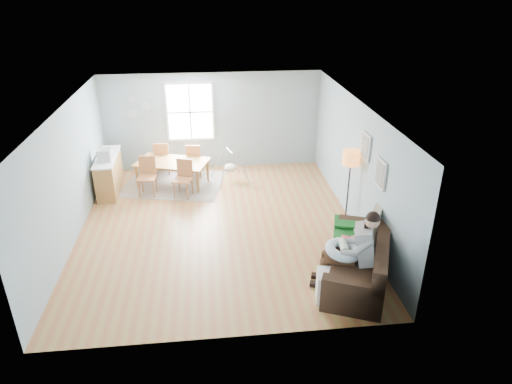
{
  "coord_description": "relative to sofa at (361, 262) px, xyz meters",
  "views": [
    {
      "loc": [
        -0.16,
        -8.88,
        5.03
      ],
      "look_at": [
        0.78,
        -0.46,
        1.0
      ],
      "focal_mm": 32.0,
      "sensor_mm": 36.0,
      "label": 1
    }
  ],
  "objects": [
    {
      "name": "infant",
      "position": [
        -0.42,
        -0.14,
        0.48
      ],
      "size": [
        0.19,
        0.41,
        0.15
      ],
      "color": "silver",
      "rests_on": "nursing_pillow"
    },
    {
      "name": "father",
      "position": [
        -0.26,
        -0.25,
        0.49
      ],
      "size": [
        1.17,
        0.76,
        1.54
      ],
      "color": "#97979A",
      "rests_on": "sofa"
    },
    {
      "name": "rug",
      "position": [
        -3.63,
        4.58,
        -0.33
      ],
      "size": [
        2.87,
        2.4,
        0.01
      ],
      "primitive_type": "cube",
      "rotation": [
        0.0,
        0.0,
        -0.21
      ],
      "color": "gray",
      "rests_on": "room"
    },
    {
      "name": "toddler",
      "position": [
        0.0,
        0.23,
        0.45
      ],
      "size": [
        0.6,
        0.49,
        0.9
      ],
      "color": "silver",
      "rests_on": "sofa"
    },
    {
      "name": "counter",
      "position": [
        -5.21,
        4.39,
        0.14
      ],
      "size": [
        0.55,
        1.69,
        0.94
      ],
      "color": "brown",
      "rests_on": "room"
    },
    {
      "name": "chair_se",
      "position": [
        -3.3,
        3.87,
        0.21
      ],
      "size": [
        0.54,
        0.54,
        0.94
      ],
      "color": "#A05C37",
      "rests_on": "rug"
    },
    {
      "name": "wall_plates",
      "position": [
        -4.52,
        5.7,
        1.5
      ],
      "size": [
        0.67,
        0.02,
        0.66
      ],
      "color": "#92A2AF",
      "rests_on": "room"
    },
    {
      "name": "baby_swing",
      "position": [
        -2.11,
        4.65,
        0.06
      ],
      "size": [
        1.05,
        1.06,
        0.87
      ],
      "color": "#ACACB1",
      "rests_on": "room"
    },
    {
      "name": "storage_cube",
      "position": [
        -0.72,
        -0.53,
        -0.07
      ],
      "size": [
        0.54,
        0.5,
        0.53
      ],
      "color": "white",
      "rests_on": "room"
    },
    {
      "name": "window",
      "position": [
        -3.11,
        5.69,
        1.32
      ],
      "size": [
        1.32,
        0.08,
        1.62
      ],
      "color": "silver",
      "rests_on": "room"
    },
    {
      "name": "floor_lamp",
      "position": [
        0.29,
        1.95,
        1.12
      ],
      "size": [
        0.35,
        0.35,
        1.75
      ],
      "color": "black",
      "rests_on": "room"
    },
    {
      "name": "chair_nw",
      "position": [
        -3.93,
        5.28,
        0.21
      ],
      "size": [
        0.46,
        0.46,
        0.94
      ],
      "color": "#A05C37",
      "rests_on": "rug"
    },
    {
      "name": "nursing_pillow",
      "position": [
        -0.43,
        -0.18,
        0.4
      ],
      "size": [
        0.88,
        0.88,
        0.26
      ],
      "primitive_type": "torus",
      "rotation": [
        0.0,
        0.14,
        -0.52
      ],
      "color": "#C9E6FB",
      "rests_on": "father"
    },
    {
      "name": "monitor",
      "position": [
        -5.19,
        4.07,
        0.75
      ],
      "size": [
        0.32,
        0.3,
        0.3
      ],
      "color": "#ACACB1",
      "rests_on": "counter"
    },
    {
      "name": "chair_ne",
      "position": [
        -3.05,
        5.09,
        0.19
      ],
      "size": [
        0.49,
        0.49,
        0.93
      ],
      "color": "#A05C37",
      "rests_on": "rug"
    },
    {
      "name": "beige_pillow",
      "position": [
        0.37,
        0.46,
        0.52
      ],
      "size": [
        0.42,
        0.56,
        0.56
      ],
      "primitive_type": "cube",
      "rotation": [
        0.0,
        0.0,
        -0.53
      ],
      "color": "tan",
      "rests_on": "sofa"
    },
    {
      "name": "green_throw",
      "position": [
        0.22,
        0.75,
        0.26
      ],
      "size": [
        1.27,
        1.18,
        0.04
      ],
      "primitive_type": "cube",
      "rotation": [
        0.0,
        0.0,
        -0.29
      ],
      "color": "#155C29",
      "rests_on": "sofa"
    },
    {
      "name": "dining_table",
      "position": [
        -3.63,
        4.58,
        -0.01
      ],
      "size": [
        2.05,
        1.54,
        0.64
      ],
      "primitive_type": "imported",
      "rotation": [
        0.0,
        0.0,
        -0.32
      ],
      "color": "brown",
      "rests_on": "rug"
    },
    {
      "name": "sofa",
      "position": [
        0.0,
        0.0,
        0.0
      ],
      "size": [
        1.82,
        2.52,
        0.94
      ],
      "color": "black",
      "rests_on": "room"
    },
    {
      "name": "room",
      "position": [
        -2.51,
        2.23,
        2.09
      ],
      "size": [
        8.4,
        9.4,
        3.9
      ],
      "color": "#AD653D"
    },
    {
      "name": "chair_sw",
      "position": [
        -4.21,
        4.07,
        0.23
      ],
      "size": [
        0.49,
        0.49,
        0.98
      ],
      "color": "#A05C37",
      "rests_on": "rug"
    },
    {
      "name": "pictures",
      "position": [
        0.45,
        1.18,
        1.52
      ],
      "size": [
        0.05,
        1.34,
        0.74
      ],
      "color": "silver",
      "rests_on": "room"
    }
  ]
}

